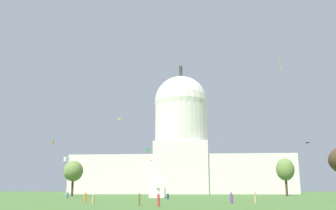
{
  "coord_description": "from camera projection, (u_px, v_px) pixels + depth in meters",
  "views": [
    {
      "loc": [
        6.93,
        -32.78,
        2.16
      ],
      "look_at": [
        -2.51,
        86.43,
        30.26
      ],
      "focal_mm": 38.55,
      "sensor_mm": 36.0,
      "label": 1
    }
  ],
  "objects": [
    {
      "name": "kite_magenta_low",
      "position": [
        150.0,
        162.0,
        138.19
      ],
      "size": [
        1.62,
        1.49,
        0.3
      ],
      "rotation": [
        0.0,
        0.0,
        3.8
      ],
      "color": "#D1339E"
    },
    {
      "name": "tree_east_near",
      "position": [
        285.0,
        170.0,
        125.57
      ],
      "size": [
        7.7,
        7.28,
        12.83
      ],
      "color": "#42301E",
      "rests_on": "ground_plane"
    },
    {
      "name": "person_orange_back_right",
      "position": [
        85.0,
        197.0,
        64.73
      ],
      "size": [
        0.51,
        0.51,
        1.79
      ],
      "rotation": [
        0.0,
        0.0,
        4.25
      ],
      "color": "orange",
      "rests_on": "ground_plane"
    },
    {
      "name": "kite_blue_mid",
      "position": [
        240.0,
        120.0,
        154.73
      ],
      "size": [
        0.99,
        1.25,
        2.41
      ],
      "rotation": [
        0.0,
        0.0,
        1.81
      ],
      "color": "blue"
    },
    {
      "name": "kite_white_low",
      "position": [
        67.0,
        159.0,
        75.44
      ],
      "size": [
        1.22,
        1.22,
        3.64
      ],
      "rotation": [
        0.0,
        0.0,
        4.0
      ],
      "color": "white"
    },
    {
      "name": "capitol_building",
      "position": [
        181.0,
        151.0,
        188.54
      ],
      "size": [
        111.76,
        28.36,
        68.66
      ],
      "color": "silver",
      "rests_on": "ground_plane"
    },
    {
      "name": "kite_orange_low",
      "position": [
        53.0,
        142.0,
        87.6
      ],
      "size": [
        0.29,
        0.77,
        1.06
      ],
      "rotation": [
        0.0,
        0.0,
        3.87
      ],
      "color": "orange"
    },
    {
      "name": "tree_west_far",
      "position": [
        73.0,
        171.0,
        117.25
      ],
      "size": [
        7.8,
        7.88,
        11.35
      ],
      "color": "#42301E",
      "rests_on": "ground_plane"
    },
    {
      "name": "kite_yellow_mid",
      "position": [
        119.0,
        119.0,
        134.43
      ],
      "size": [
        0.98,
        0.96,
        0.8
      ],
      "rotation": [
        0.0,
        0.0,
        4.99
      ],
      "color": "yellow"
    },
    {
      "name": "person_tan_front_left",
      "position": [
        93.0,
        199.0,
        54.03
      ],
      "size": [
        0.46,
        0.46,
        1.56
      ],
      "rotation": [
        0.0,
        0.0,
        3.62
      ],
      "color": "tan",
      "rests_on": "ground_plane"
    },
    {
      "name": "person_red_near_tree_west",
      "position": [
        158.0,
        200.0,
        46.64
      ],
      "size": [
        0.47,
        0.47,
        1.71
      ],
      "rotation": [
        0.0,
        0.0,
        4.09
      ],
      "color": "red",
      "rests_on": "ground_plane"
    },
    {
      "name": "event_tent",
      "position": [
        157.0,
        186.0,
        99.03
      ],
      "size": [
        4.52,
        6.06,
        5.97
      ],
      "rotation": [
        0.0,
        0.0,
        0.03
      ],
      "color": "white",
      "rests_on": "ground_plane"
    },
    {
      "name": "person_olive_aisle_center",
      "position": [
        139.0,
        200.0,
        48.98
      ],
      "size": [
        0.48,
        0.48,
        1.77
      ],
      "rotation": [
        0.0,
        0.0,
        0.82
      ],
      "color": "olive",
      "rests_on": "ground_plane"
    },
    {
      "name": "person_denim_lawn_far_left",
      "position": [
        68.0,
        195.0,
        88.97
      ],
      "size": [
        0.58,
        0.58,
        1.67
      ],
      "rotation": [
        0.0,
        0.0,
        5.67
      ],
      "color": "#3D5684",
      "rests_on": "ground_plane"
    },
    {
      "name": "person_purple_front_right",
      "position": [
        231.0,
        198.0,
        57.29
      ],
      "size": [
        0.63,
        0.63,
        1.74
      ],
      "rotation": [
        0.0,
        0.0,
        2.54
      ],
      "color": "#703D93",
      "rests_on": "ground_plane"
    },
    {
      "name": "kite_green_low",
      "position": [
        147.0,
        150.0,
        103.7
      ],
      "size": [
        1.04,
        1.03,
        4.07
      ],
      "rotation": [
        0.0,
        0.0,
        5.14
      ],
      "color": "green"
    },
    {
      "name": "kite_red_mid",
      "position": [
        219.0,
        134.0,
        129.52
      ],
      "size": [
        1.85,
        1.67,
        3.56
      ],
      "rotation": [
        0.0,
        0.0,
        0.64
      ],
      "color": "red"
    },
    {
      "name": "kite_gold_mid",
      "position": [
        280.0,
        61.0,
        72.01
      ],
      "size": [
        0.35,
        1.08,
        2.45
      ],
      "rotation": [
        0.0,
        0.0,
        0.59
      ],
      "color": "gold"
    },
    {
      "name": "person_navy_edge_west",
      "position": [
        168.0,
        196.0,
        82.15
      ],
      "size": [
        0.64,
        0.64,
        1.49
      ],
      "rotation": [
        0.0,
        0.0,
        0.59
      ],
      "color": "navy",
      "rests_on": "ground_plane"
    },
    {
      "name": "kite_black_low",
      "position": [
        306.0,
        143.0,
        102.09
      ],
      "size": [
        1.03,
        1.72,
        0.37
      ],
      "rotation": [
        0.0,
        0.0,
        4.97
      ],
      "color": "black"
    },
    {
      "name": "person_tan_deep_crowd",
      "position": [
        255.0,
        198.0,
        58.43
      ],
      "size": [
        0.52,
        0.52,
        1.79
      ],
      "rotation": [
        0.0,
        0.0,
        2.46
      ],
      "color": "tan",
      "rests_on": "ground_plane"
    }
  ]
}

